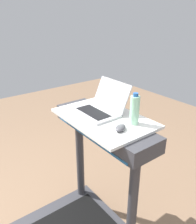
% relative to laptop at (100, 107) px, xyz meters
% --- Properties ---
extents(desk_board, '(0.72, 0.47, 0.02)m').
position_rel_laptop_xyz_m(desk_board, '(0.08, -0.03, -0.06)').
color(desk_board, white).
rests_on(desk_board, treadmill_base).
extents(laptop, '(0.34, 0.31, 0.22)m').
position_rel_laptop_xyz_m(laptop, '(0.00, 0.00, 0.00)').
color(laptop, '#B7B7BC').
rests_on(laptop, desk_board).
extents(computer_mouse, '(0.10, 0.12, 0.03)m').
position_rel_laptop_xyz_m(computer_mouse, '(0.30, -0.07, -0.03)').
color(computer_mouse, '#4C4C51').
rests_on(computer_mouse, desk_board).
extents(water_bottle, '(0.06, 0.06, 0.22)m').
position_rel_laptop_xyz_m(water_bottle, '(0.29, 0.06, 0.06)').
color(water_bottle, '#9EDBB2').
rests_on(water_bottle, desk_board).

